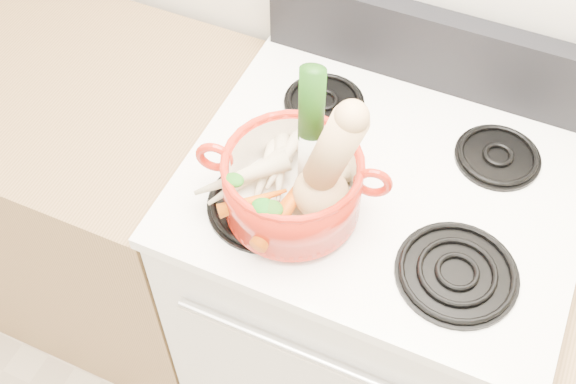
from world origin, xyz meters
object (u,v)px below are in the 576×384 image
at_px(stove_body, 365,298).
at_px(leek, 310,129).
at_px(squash, 323,163).
at_px(dutch_oven, 292,185).

bearing_deg(stove_body, leek, -140.13).
bearing_deg(squash, stove_body, 65.92).
relative_size(stove_body, squash, 3.45).
xyz_separation_m(stove_body, leek, (-0.12, -0.10, 0.68)).
bearing_deg(dutch_oven, leek, 61.10).
bearing_deg(dutch_oven, squash, -16.29).
height_order(dutch_oven, leek, leek).
relative_size(dutch_oven, leek, 0.86).
relative_size(stove_body, dutch_oven, 3.60).
distance_m(dutch_oven, squash, 0.11).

